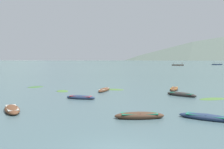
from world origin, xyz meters
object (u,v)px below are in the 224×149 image
Objects in this scene: rowboat_0 at (174,89)px; rowboat_6 at (207,117)px; rowboat_3 at (104,90)px; rowboat_4 at (81,97)px; ferry_0 at (178,65)px; ferry_1 at (217,64)px; rowboat_2 at (139,116)px; rowboat_1 at (181,94)px; rowboat_5 at (12,109)px.

rowboat_0 is 0.99× the size of rowboat_6.
rowboat_3 reaches higher than rowboat_4.
ferry_0 is at bearing 76.48° from rowboat_6.
rowboat_3 is 142.42m from ferry_0.
rowboat_3 is at bearing -117.52° from ferry_1.
rowboat_4 is at bearing -108.29° from ferry_0.
rowboat_2 is 15.16m from rowboat_3.
rowboat_1 reaches higher than rowboat_5.
rowboat_5 is 156.75m from ferry_0.
rowboat_6 reaches higher than rowboat_4.
rowboat_4 is at bearing 124.40° from rowboat_2.
rowboat_5 is (-4.78, -6.45, 0.02)m from rowboat_4.
rowboat_0 is at bearing 39.85° from rowboat_5.
rowboat_2 is 0.97× the size of rowboat_5.
ferry_1 is (70.88, 153.81, 0.29)m from rowboat_0.
rowboat_1 is 12.30m from rowboat_2.
rowboat_2 is at bearing -76.47° from rowboat_3.
ferry_0 reaches higher than rowboat_6.
ferry_0 is (36.13, 150.22, 0.29)m from rowboat_6.
ferry_0 is at bearing 75.89° from rowboat_1.
ferry_1 reaches higher than rowboat_4.
rowboat_2 is 10.73m from rowboat_5.
ferry_1 is at bearing 66.94° from rowboat_6.
rowboat_3 is at bearing 61.25° from rowboat_5.
rowboat_6 is at bearing -60.59° from rowboat_3.
rowboat_4 is at bearing 140.94° from rowboat_6.
rowboat_6 is (-1.13, -10.95, -0.02)m from rowboat_1.
rowboat_5 is at bearing -117.61° from ferry_1.
ferry_0 is (35.01, 139.27, 0.27)m from rowboat_1.
rowboat_3 reaches higher than rowboat_0.
rowboat_2 is at bearing 177.47° from rowboat_6.
ferry_1 reaches higher than rowboat_5.
rowboat_2 is at bearing -105.29° from ferry_0.
rowboat_1 is at bearing -94.49° from rowboat_0.
ferry_1 is (80.86, 155.22, 0.28)m from rowboat_3.
rowboat_2 is 186.73m from ferry_1.
ferry_0 is at bearing 70.79° from rowboat_5.
rowboat_2 reaches higher than rowboat_1.
rowboat_3 reaches higher than rowboat_6.
rowboat_6 is (8.43, -14.96, -0.01)m from rowboat_3.
ferry_0 is at bearing 74.71° from rowboat_2.
rowboat_3 is (-3.55, 14.74, -0.02)m from rowboat_2.
rowboat_0 is 1.01× the size of rowboat_3.
rowboat_5 is 189.58m from ferry_1.
rowboat_1 is at bearing -114.12° from ferry_1.
rowboat_5 reaches higher than rowboat_4.
rowboat_4 is (-5.77, 8.43, -0.03)m from rowboat_2.
rowboat_5 is (-10.55, 1.98, -0.01)m from rowboat_2.
rowboat_2 reaches higher than rowboat_4.
rowboat_3 is at bearing 70.60° from rowboat_4.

